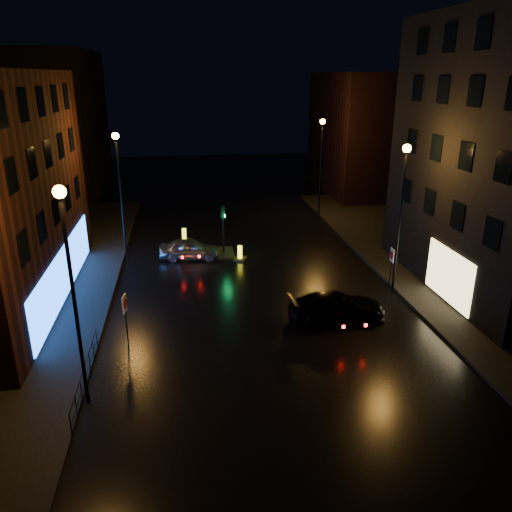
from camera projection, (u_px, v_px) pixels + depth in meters
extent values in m
plane|color=black|center=(279.00, 358.00, 21.96)|extent=(120.00, 120.00, 0.00)
cube|color=black|center=(1.00, 300.00, 27.42)|extent=(12.00, 44.00, 0.15)
cube|color=black|center=(473.00, 272.00, 31.32)|extent=(12.00, 44.00, 0.15)
cube|color=black|center=(56.00, 125.00, 49.87)|extent=(8.00, 16.00, 14.00)
cube|color=black|center=(363.00, 134.00, 51.74)|extent=(8.00, 14.00, 12.00)
cylinder|color=black|center=(75.00, 307.00, 17.65)|extent=(0.14, 0.14, 8.00)
cylinder|color=black|center=(60.00, 196.00, 16.28)|extent=(0.20, 0.20, 0.25)
sphere|color=orange|center=(59.00, 192.00, 16.23)|extent=(0.44, 0.44, 0.44)
cylinder|color=black|center=(122.00, 201.00, 32.52)|extent=(0.14, 0.14, 8.00)
cylinder|color=black|center=(116.00, 138.00, 31.15)|extent=(0.20, 0.20, 0.25)
sphere|color=orange|center=(115.00, 136.00, 31.10)|extent=(0.44, 0.44, 0.44)
cylinder|color=black|center=(399.00, 225.00, 27.26)|extent=(0.14, 0.14, 8.00)
cylinder|color=black|center=(407.00, 151.00, 25.89)|extent=(0.20, 0.20, 0.25)
sphere|color=orange|center=(407.00, 148.00, 25.84)|extent=(0.44, 0.44, 0.44)
cylinder|color=black|center=(320.00, 172.00, 42.13)|extent=(0.14, 0.14, 8.00)
cylinder|color=black|center=(323.00, 124.00, 40.76)|extent=(0.20, 0.20, 0.25)
sphere|color=orange|center=(323.00, 122.00, 40.71)|extent=(0.44, 0.44, 0.44)
cube|color=black|center=(224.00, 253.00, 34.78)|extent=(1.40, 2.40, 0.12)
cylinder|color=black|center=(223.00, 234.00, 34.33)|extent=(0.12, 0.12, 2.80)
cube|color=black|center=(223.00, 212.00, 33.78)|extent=(0.28, 0.22, 0.90)
cylinder|color=#0CFF59|center=(225.00, 216.00, 33.89)|extent=(0.05, 0.18, 0.18)
cylinder|color=black|center=(84.00, 366.00, 19.58)|extent=(0.05, 6.00, 0.05)
cylinder|color=black|center=(86.00, 376.00, 19.74)|extent=(0.04, 6.00, 0.04)
cylinder|color=black|center=(71.00, 426.00, 16.95)|extent=(0.04, 0.04, 1.00)
cylinder|color=black|center=(86.00, 376.00, 19.74)|extent=(0.04, 0.04, 1.00)
cylinder|color=black|center=(97.00, 339.00, 22.53)|extent=(0.04, 0.04, 1.00)
imported|color=#B7BBBF|center=(190.00, 249.00, 33.64)|extent=(4.22, 2.02, 1.39)
imported|color=black|center=(337.00, 307.00, 25.16)|extent=(5.03, 2.17, 1.44)
cube|color=black|center=(240.00, 259.00, 33.66)|extent=(1.10, 1.31, 0.09)
cube|color=yellow|center=(240.00, 252.00, 33.50)|extent=(0.30, 0.25, 0.93)
cube|color=black|center=(240.00, 252.00, 33.50)|extent=(0.27, 0.12, 0.56)
cube|color=black|center=(185.00, 240.00, 37.40)|extent=(1.06, 1.31, 0.09)
cube|color=yellow|center=(184.00, 234.00, 37.24)|extent=(0.30, 0.24, 0.95)
cube|color=black|center=(184.00, 234.00, 37.24)|extent=(0.28, 0.10, 0.57)
cylinder|color=black|center=(126.00, 321.00, 22.64)|extent=(0.07, 0.07, 2.40)
cube|color=white|center=(124.00, 304.00, 22.35)|extent=(0.15, 0.60, 0.82)
cylinder|color=#B20C0C|center=(125.00, 304.00, 22.34)|extent=(0.10, 0.48, 0.48)
cylinder|color=black|center=(391.00, 269.00, 28.90)|extent=(0.06, 0.06, 2.31)
cube|color=silver|center=(392.00, 255.00, 28.61)|extent=(0.10, 0.58, 0.79)
cylinder|color=#B20C0C|center=(392.00, 255.00, 28.61)|extent=(0.06, 0.46, 0.46)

